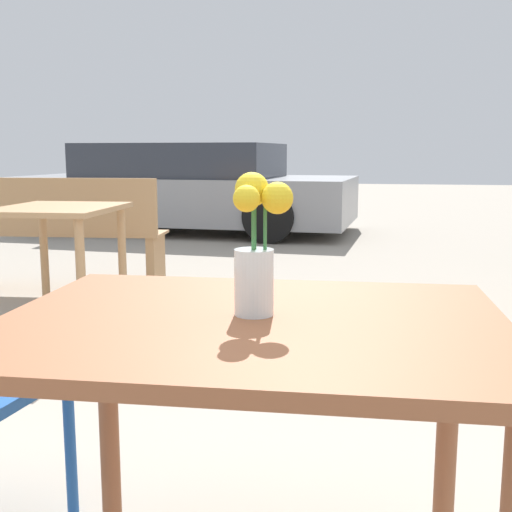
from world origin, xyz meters
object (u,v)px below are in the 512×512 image
table_front (252,369)px  flower_vase (257,252)px  bench_middle (57,231)px  table_back (59,230)px  parked_car (184,189)px

table_front → flower_vase: bearing=75.7°
bench_middle → table_back: 1.05m
flower_vase → bench_middle: flower_vase is taller
table_front → table_back: table_back is taller
flower_vase → table_back: bearing=125.5°
table_front → bench_middle: bearing=123.3°
flower_vase → table_back: size_ratio=0.35×
table_front → parked_car: (-2.27, 6.97, -0.07)m
flower_vase → parked_car: 7.31m
flower_vase → bench_middle: 3.76m
table_front → parked_car: 7.33m
table_front → parked_car: bearing=108.0°
table_front → bench_middle: size_ratio=0.63×
table_back → bench_middle: bearing=118.8°
table_front → table_back: 2.71m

